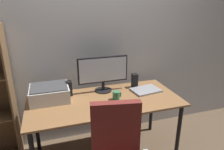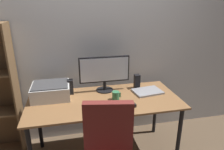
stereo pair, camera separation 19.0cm
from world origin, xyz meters
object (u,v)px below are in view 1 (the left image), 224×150
(monitor, at_px, (103,72))
(desk, at_px, (105,106))
(laptop, at_px, (146,90))
(coffee_mug, at_px, (116,95))
(printer, at_px, (50,93))
(keyboard, at_px, (111,109))
(speaker_right, at_px, (135,81))
(mouse, at_px, (133,103))
(speaker_left, at_px, (69,88))

(monitor, bearing_deg, desk, -101.06)
(laptop, bearing_deg, coffee_mug, -173.76)
(printer, bearing_deg, laptop, -5.33)
(monitor, distance_m, keyboard, 0.52)
(monitor, relative_size, speaker_right, 3.43)
(laptop, bearing_deg, mouse, -143.03)
(coffee_mug, bearing_deg, monitor, 105.78)
(mouse, xyz_separation_m, speaker_left, (-0.60, 0.43, 0.07))
(coffee_mug, height_order, laptop, coffee_mug)
(monitor, xyz_separation_m, coffee_mug, (0.07, -0.26, -0.19))
(monitor, relative_size, laptop, 1.82)
(keyboard, height_order, laptop, laptop)
(laptop, bearing_deg, keyboard, -158.02)
(coffee_mug, xyz_separation_m, printer, (-0.68, 0.20, 0.03))
(printer, bearing_deg, desk, -17.20)
(monitor, relative_size, keyboard, 2.01)
(desk, bearing_deg, printer, 162.80)
(speaker_right, bearing_deg, keyboard, -134.48)
(laptop, bearing_deg, speaker_left, 162.35)
(mouse, distance_m, printer, 0.89)
(laptop, relative_size, speaker_right, 1.88)
(coffee_mug, bearing_deg, laptop, 14.07)
(laptop, xyz_separation_m, speaker_right, (-0.08, 0.15, 0.07))
(speaker_left, height_order, speaker_right, same)
(laptop, height_order, speaker_right, speaker_right)
(desk, xyz_separation_m, speaker_right, (0.44, 0.22, 0.16))
(coffee_mug, distance_m, speaker_right, 0.41)
(speaker_left, relative_size, speaker_right, 1.00)
(desk, relative_size, monitor, 2.79)
(keyboard, relative_size, speaker_left, 1.71)
(desk, relative_size, speaker_right, 9.57)
(keyboard, bearing_deg, coffee_mug, 61.65)
(keyboard, height_order, speaker_left, speaker_left)
(keyboard, height_order, speaker_right, speaker_right)
(laptop, distance_m, speaker_left, 0.89)
(laptop, height_order, speaker_left, speaker_left)
(desk, height_order, monitor, monitor)
(mouse, bearing_deg, speaker_left, 135.90)
(desk, relative_size, speaker_left, 9.57)
(keyboard, height_order, coffee_mug, coffee_mug)
(keyboard, xyz_separation_m, laptop, (0.52, 0.30, 0.00))
(monitor, distance_m, speaker_left, 0.43)
(laptop, bearing_deg, speaker_right, 110.23)
(keyboard, xyz_separation_m, printer, (-0.56, 0.40, 0.07))
(mouse, bearing_deg, desk, 132.12)
(coffee_mug, distance_m, laptop, 0.42)
(speaker_left, bearing_deg, printer, -166.66)
(desk, xyz_separation_m, laptop, (0.52, 0.07, 0.09))
(keyboard, height_order, mouse, mouse)
(monitor, distance_m, laptop, 0.55)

